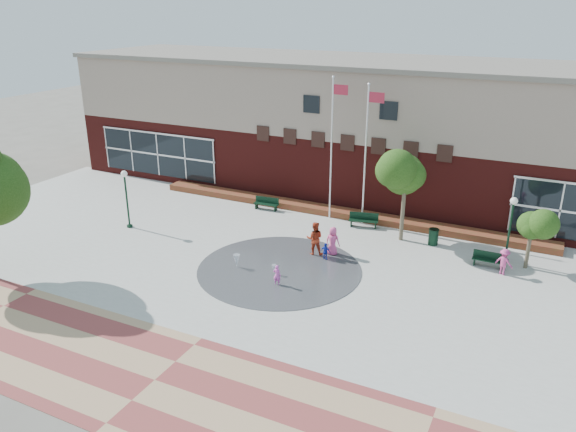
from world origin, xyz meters
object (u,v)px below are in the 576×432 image
at_px(trash_can, 433,237).
at_px(child_splash, 277,275).
at_px(flagpole_left, 332,142).
at_px(flagpole_right, 367,148).
at_px(bench_left, 266,206).

height_order(trash_can, child_splash, child_splash).
distance_m(flagpole_left, flagpole_right, 2.18).
distance_m(flagpole_left, bench_left, 6.37).
bearing_deg(bench_left, trash_can, -8.97).
height_order(flagpole_left, child_splash, flagpole_left).
bearing_deg(trash_can, bench_left, 175.46).
relative_size(flagpole_right, trash_can, 8.97).
bearing_deg(flagpole_right, flagpole_left, -176.67).
height_order(flagpole_right, bench_left, flagpole_right).
xyz_separation_m(flagpole_left, bench_left, (-4.33, -0.50, -4.65)).
distance_m(flagpole_right, trash_can, 6.45).
bearing_deg(flagpole_left, trash_can, -8.04).
bearing_deg(flagpole_right, bench_left, -172.31).
bearing_deg(trash_can, child_splash, -125.01).
height_order(bench_left, child_splash, child_splash).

